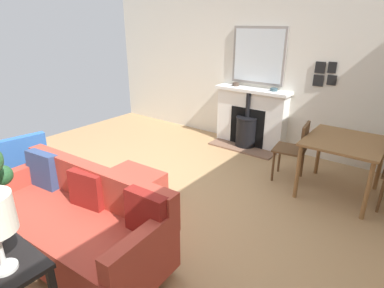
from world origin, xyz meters
The scene contains 12 objects.
ground_plane centered at (0.00, 0.00, 0.00)m, with size 5.64×5.80×0.01m, color tan.
wall_left centered at (-2.82, 0.00, 1.32)m, with size 0.12×5.80×2.65m, color silver.
fireplace centered at (-2.59, 0.31, 0.45)m, with size 0.58×1.29×1.00m.
mirror_over_mantel centered at (-2.73, 0.31, 1.52)m, with size 0.04×0.92×0.91m.
mantel_bowl_near centered at (-2.64, -0.03, 1.03)m, with size 0.12×0.12×0.06m.
mantel_bowl_far centered at (-2.64, 0.67, 1.03)m, with size 0.12×0.12×0.05m.
sofa centered at (0.86, 0.37, 0.36)m, with size 0.89×1.91×0.82m.
ottoman centered at (-0.04, 0.12, 0.24)m, with size 0.57×0.68×0.39m.
armchair_accent centered at (0.69, -1.02, 0.47)m, with size 0.76×0.67×0.85m.
dining_table centered at (-1.78, 1.98, 0.63)m, with size 0.93×0.86×0.72m.
dining_chair_near_fireplace centered at (-1.79, 1.41, 0.49)m, with size 0.45×0.45×0.82m.
photo_gallery_row centered at (-2.74, 1.38, 1.32)m, with size 0.02×0.32×0.37m.
Camera 1 is at (2.11, 2.65, 2.05)m, focal length 29.36 mm.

